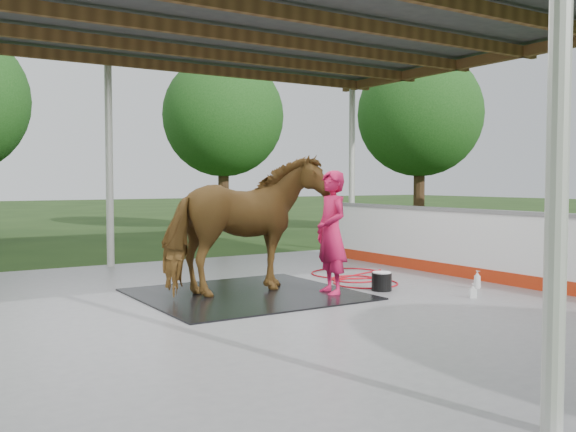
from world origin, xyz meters
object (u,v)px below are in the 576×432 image
dasher_board (475,246)px  horse (246,224)px  handler (331,233)px  wash_bucket (382,281)px

dasher_board → horse: horse is taller
dasher_board → handler: handler is taller
horse → wash_bucket: bearing=-117.0°
wash_bucket → dasher_board: bearing=1.1°
handler → horse: bearing=-110.8°
wash_bucket → handler: bearing=169.1°
dasher_board → wash_bucket: bearing=-178.9°
horse → wash_bucket: 2.17m
horse → dasher_board: bearing=-105.3°
dasher_board → handler: bearing=177.6°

